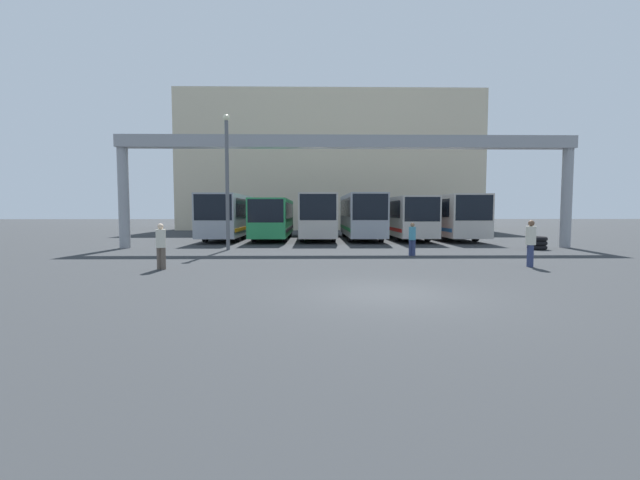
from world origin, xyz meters
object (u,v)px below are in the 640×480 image
object	(u,v)px
pedestrian_mid_right	(161,245)
pedestrian_far_center	(531,242)
bus_slot_1	(273,216)
bus_slot_4	(402,215)
tire_stack	(537,243)
bus_slot_0	(231,214)
bus_slot_5	(445,214)
bus_slot_2	(317,214)
bus_slot_3	(361,214)
lamp_post	(227,176)
pedestrian_near_right	(412,238)

from	to	relation	value
pedestrian_mid_right	pedestrian_far_center	world-z (taller)	pedestrian_far_center
bus_slot_1	bus_slot_4	xyz separation A→B (m)	(9.90, 0.58, 0.08)
tire_stack	pedestrian_far_center	bearing A→B (deg)	-119.56
bus_slot_0	bus_slot_5	xyz separation A→B (m)	(16.50, 0.32, -0.02)
bus_slot_5	tire_stack	size ratio (longest dim) A/B	11.76
bus_slot_2	bus_slot_3	world-z (taller)	bus_slot_3
bus_slot_1	bus_slot_4	size ratio (longest dim) A/B	0.90
bus_slot_5	bus_slot_0	bearing A→B (deg)	-178.88
bus_slot_3	tire_stack	world-z (taller)	bus_slot_3
bus_slot_5	lamp_post	distance (m)	17.81
pedestrian_near_right	pedestrian_mid_right	bearing A→B (deg)	52.16
bus_slot_3	pedestrian_mid_right	distance (m)	18.76
bus_slot_2	bus_slot_5	xyz separation A→B (m)	(9.90, 0.73, -0.03)
bus_slot_3	bus_slot_5	xyz separation A→B (m)	(6.60, 1.04, -0.04)
bus_slot_3	pedestrian_far_center	size ratio (longest dim) A/B	5.68
bus_slot_0	lamp_post	size ratio (longest dim) A/B	1.58
bus_slot_3	pedestrian_mid_right	bearing A→B (deg)	-119.38
bus_slot_3	lamp_post	bearing A→B (deg)	-134.37
pedestrian_mid_right	pedestrian_far_center	bearing A→B (deg)	16.67
bus_slot_0	pedestrian_mid_right	xyz separation A→B (m)	(0.71, -17.05, -1.00)
bus_slot_4	bus_slot_1	bearing A→B (deg)	-176.66
bus_slot_0	pedestrian_near_right	bearing A→B (deg)	-48.34
bus_slot_0	lamp_post	world-z (taller)	lamp_post
pedestrian_near_right	tire_stack	xyz separation A→B (m)	(7.69, 3.09, -0.48)
bus_slot_4	lamp_post	bearing A→B (deg)	-140.93
lamp_post	bus_slot_5	bearing A→B (deg)	32.58
pedestrian_near_right	tire_stack	size ratio (longest dim) A/B	1.52
pedestrian_mid_right	pedestrian_far_center	size ratio (longest dim) A/B	0.94
bus_slot_4	lamp_post	size ratio (longest dim) A/B	1.64
bus_slot_3	bus_slot_4	size ratio (longest dim) A/B	0.84
bus_slot_2	bus_slot_5	size ratio (longest dim) A/B	0.88
bus_slot_2	tire_stack	size ratio (longest dim) A/B	10.35
bus_slot_5	tire_stack	world-z (taller)	bus_slot_5
pedestrian_mid_right	tire_stack	size ratio (longest dim) A/B	1.62
bus_slot_0	bus_slot_3	size ratio (longest dim) A/B	1.14
pedestrian_mid_right	tire_stack	bearing A→B (deg)	38.10
tire_stack	pedestrian_mid_right	bearing A→B (deg)	-156.74
bus_slot_0	bus_slot_4	bearing A→B (deg)	0.93
tire_stack	lamp_post	distance (m)	17.50
bus_slot_1	bus_slot_3	distance (m)	6.61
pedestrian_near_right	lamp_post	bearing A→B (deg)	9.16
bus_slot_0	bus_slot_1	distance (m)	3.32
pedestrian_mid_right	bus_slot_0	bearing A→B (deg)	107.23
pedestrian_mid_right	pedestrian_near_right	size ratio (longest dim) A/B	1.07
bus_slot_1	pedestrian_mid_right	distance (m)	16.90
bus_slot_5	pedestrian_far_center	bearing A→B (deg)	-96.48
bus_slot_2	lamp_post	distance (m)	10.33
pedestrian_near_right	lamp_post	world-z (taller)	lamp_post
bus_slot_0	bus_slot_5	bearing A→B (deg)	1.12
bus_slot_1	pedestrian_mid_right	xyz separation A→B (m)	(-2.59, -16.68, -0.83)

